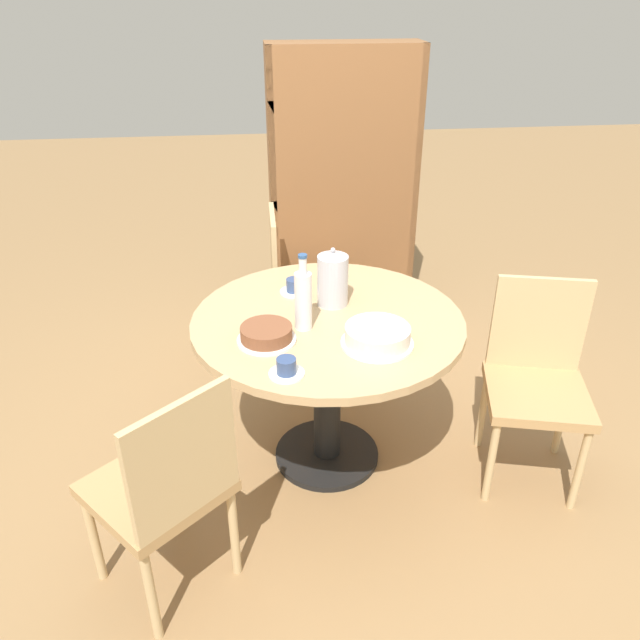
% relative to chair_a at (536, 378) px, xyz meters
% --- Properties ---
extents(ground_plane, '(14.00, 14.00, 0.00)m').
position_rel_chair_a_xyz_m(ground_plane, '(-0.89, 0.16, -0.49)').
color(ground_plane, '#937047').
extents(dining_table, '(1.14, 1.14, 0.75)m').
position_rel_chair_a_xyz_m(dining_table, '(-0.89, 0.16, 0.11)').
color(dining_table, black).
rests_on(dining_table, ground_plane).
extents(chair_a, '(0.51, 0.51, 0.90)m').
position_rel_chair_a_xyz_m(chair_a, '(0.00, 0.00, 0.00)').
color(chair_a, tan).
rests_on(chair_a, ground_plane).
extents(chair_b, '(0.43, 0.43, 0.90)m').
position_rel_chair_a_xyz_m(chair_b, '(-0.94, 1.06, 0.00)').
color(chair_b, tan).
rests_on(chair_b, ground_plane).
extents(chair_c, '(0.59, 0.59, 0.90)m').
position_rel_chair_a_xyz_m(chair_c, '(-1.52, -0.48, 0.00)').
color(chair_c, tan).
rests_on(chair_c, ground_plane).
extents(bookshelf, '(0.89, 0.28, 1.69)m').
position_rel_chair_a_xyz_m(bookshelf, '(-0.62, 1.56, 0.34)').
color(bookshelf, brown).
rests_on(bookshelf, ground_plane).
extents(coffee_pot, '(0.13, 0.13, 0.26)m').
position_rel_chair_a_xyz_m(coffee_pot, '(-0.85, 0.29, 0.38)').
color(coffee_pot, silver).
rests_on(coffee_pot, dining_table).
extents(water_bottle, '(0.07, 0.07, 0.32)m').
position_rel_chair_a_xyz_m(water_bottle, '(-1.00, 0.09, 0.40)').
color(water_bottle, silver).
rests_on(water_bottle, dining_table).
extents(cake_main, '(0.28, 0.28, 0.08)m').
position_rel_chair_a_xyz_m(cake_main, '(-0.72, -0.08, 0.30)').
color(cake_main, white).
rests_on(cake_main, dining_table).
extents(cake_second, '(0.23, 0.23, 0.06)m').
position_rel_chair_a_xyz_m(cake_second, '(-1.15, -0.00, 0.30)').
color(cake_second, white).
rests_on(cake_second, dining_table).
extents(cup_a, '(0.13, 0.13, 0.07)m').
position_rel_chair_a_xyz_m(cup_a, '(-1.01, 0.41, 0.29)').
color(cup_a, white).
rests_on(cup_a, dining_table).
extents(cup_b, '(0.13, 0.13, 0.07)m').
position_rel_chair_a_xyz_m(cup_b, '(-0.83, 0.47, 0.29)').
color(cup_b, white).
rests_on(cup_b, dining_table).
extents(cup_c, '(0.13, 0.13, 0.07)m').
position_rel_chair_a_xyz_m(cup_c, '(-1.09, -0.24, 0.29)').
color(cup_c, white).
rests_on(cup_c, dining_table).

